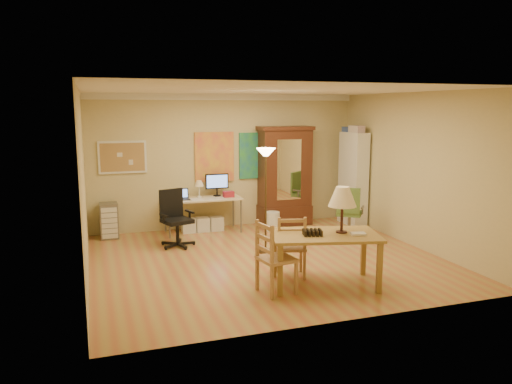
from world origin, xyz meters
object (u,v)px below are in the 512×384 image
object	(u,v)px
office_chair_black	(176,231)
bookshelf	(353,179)
computer_desk	(204,211)
armoire	(285,182)
dining_table	(331,224)
office_chair_green	(349,223)

from	to	relation	value
office_chair_black	bookshelf	xyz separation A→B (m)	(3.80, 0.53, 0.69)
computer_desk	armoire	bearing A→B (deg)	2.78
bookshelf	office_chair_black	bearing A→B (deg)	-172.04
dining_table	bookshelf	bearing A→B (deg)	56.24
dining_table	armoire	distance (m)	3.66
office_chair_black	bookshelf	bearing A→B (deg)	7.96
dining_table	armoire	world-z (taller)	armoire
office_chair_green	dining_table	bearing A→B (deg)	-124.34
computer_desk	bookshelf	xyz separation A→B (m)	(3.11, -0.36, 0.55)
office_chair_black	bookshelf	world-z (taller)	bookshelf
armoire	computer_desk	bearing A→B (deg)	-177.22
office_chair_green	armoire	world-z (taller)	armoire
office_chair_black	office_chair_green	xyz separation A→B (m)	(3.23, -0.38, -0.01)
computer_desk	office_chair_green	xyz separation A→B (m)	(2.53, -1.26, -0.16)
office_chair_green	armoire	size ratio (longest dim) A/B	0.47
office_chair_black	computer_desk	bearing A→B (deg)	51.87
computer_desk	dining_table	bearing A→B (deg)	-73.97
dining_table	armoire	xyz separation A→B (m)	(0.74, 3.58, 0.03)
dining_table	bookshelf	distance (m)	3.78
office_chair_black	bookshelf	distance (m)	3.90
office_chair_black	armoire	distance (m)	2.70
computer_desk	office_chair_green	size ratio (longest dim) A/B	1.54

